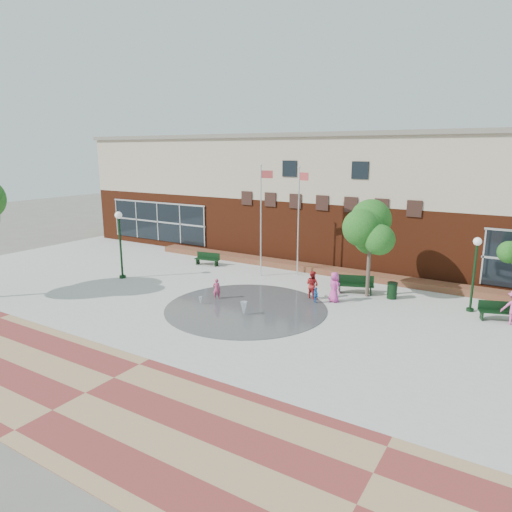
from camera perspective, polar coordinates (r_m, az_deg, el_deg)
The scene contains 21 objects.
ground at distance 21.55m, azimuth -5.65°, elevation -8.81°, with size 120.00×120.00×0.00m, color #666056.
plaza_concrete at distance 24.64m, azimuth -0.00°, elevation -5.89°, with size 46.00×18.00×0.01m, color #A8A8A0.
paver_band at distance 17.07m, azimuth -20.55°, elevation -15.77°, with size 46.00×6.00×0.01m, color maroon.
splash_pad at distance 23.84m, azimuth -1.27°, elevation -6.55°, with size 8.40×8.40×0.01m, color #383A3D.
library_building at distance 35.66m, azimuth 11.53°, elevation 7.38°, with size 44.40×10.40×9.20m.
flower_bed at distance 31.09m, azimuth 7.37°, elevation -1.98°, with size 26.00×1.20×0.40m, color maroon.
flagpole_left at distance 29.04m, azimuth 0.69°, elevation 5.13°, with size 0.83×0.23×7.19m.
flagpole_right at distance 29.36m, azimuth 5.39°, elevation 5.07°, with size 0.83×0.35×7.08m.
lamp_left at distance 29.99m, azimuth -16.64°, elevation 2.26°, with size 0.46×0.46×4.30m.
lamp_right at distance 25.19m, azimuth 25.67°, elevation -1.15°, with size 0.41×0.41×3.84m.
bench_left at distance 32.70m, azimuth -6.12°, elevation -0.67°, with size 1.86×0.77×0.91m.
bench_mid at distance 26.71m, azimuth 12.28°, elevation -3.94°, with size 2.14×1.26×1.04m.
bench_right at distance 24.94m, azimuth 28.12°, elevation -6.53°, with size 1.94×1.09×0.94m.
trash_can at distance 26.28m, azimuth 16.65°, elevation -4.16°, with size 0.57×0.57×0.94m.
tree_mid at distance 25.60m, azimuth 14.12°, elevation 2.87°, with size 2.97×2.97×5.01m.
water_jet_a at distance 22.84m, azimuth -1.52°, elevation -7.46°, with size 0.35×0.35×0.69m, color white.
water_jet_b at distance 24.55m, azimuth -6.96°, elevation -6.07°, with size 0.18×0.18×0.41m, color white.
child_splash at distance 25.17m, azimuth -4.94°, elevation -4.13°, with size 0.43×0.28×1.18m, color #C03D63.
adult_red at distance 25.31m, azimuth 7.05°, elevation -3.60°, with size 0.77×0.60×1.59m, color #AB2121.
adult_pink at distance 24.94m, azimuth 9.77°, elevation -3.86°, with size 0.81×0.53×1.66m, color #CD3D96.
child_blue at distance 24.65m, azimuth 7.47°, elevation -4.91°, with size 0.53×0.22×0.90m, color #2361B0.
Camera 1 is at (12.22, -15.85, 7.99)m, focal length 32.00 mm.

